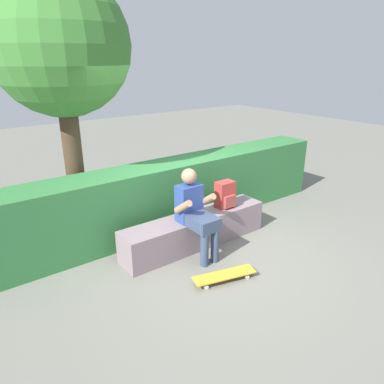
# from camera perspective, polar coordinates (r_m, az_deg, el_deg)

# --- Properties ---
(ground_plane) EXTENTS (24.00, 24.00, 0.00)m
(ground_plane) POSITION_cam_1_polar(r_m,az_deg,el_deg) (5.13, 2.92, -9.79)
(ground_plane) COLOR slate
(bench_main) EXTENTS (2.30, 0.45, 0.46)m
(bench_main) POSITION_cam_1_polar(r_m,az_deg,el_deg) (5.25, 0.56, -6.08)
(bench_main) COLOR gray
(bench_main) RESTS_ON ground
(person_skater) EXTENTS (0.49, 0.62, 1.21)m
(person_skater) POSITION_cam_1_polar(r_m,az_deg,el_deg) (4.82, 0.56, -2.99)
(person_skater) COLOR #2D4793
(person_skater) RESTS_ON ground
(skateboard_near_person) EXTENTS (0.82, 0.39, 0.09)m
(skateboard_near_person) POSITION_cam_1_polar(r_m,az_deg,el_deg) (4.55, 5.19, -13.07)
(skateboard_near_person) COLOR gold
(skateboard_near_person) RESTS_ON ground
(backpack_on_bench) EXTENTS (0.28, 0.23, 0.40)m
(backpack_on_bench) POSITION_cam_1_polar(r_m,az_deg,el_deg) (5.40, 5.31, -0.47)
(backpack_on_bench) COLOR #B23833
(backpack_on_bench) RESTS_ON bench_main
(hedge_row) EXTENTS (5.78, 0.64, 1.06)m
(hedge_row) POSITION_cam_1_polar(r_m,az_deg,el_deg) (5.82, -2.42, -0.12)
(hedge_row) COLOR #32763C
(hedge_row) RESTS_ON ground
(tree_behind_bench) EXTENTS (1.85, 1.85, 3.67)m
(tree_behind_bench) POSITION_cam_1_polar(r_m,az_deg,el_deg) (5.33, -20.24, 20.62)
(tree_behind_bench) COLOR #473323
(tree_behind_bench) RESTS_ON ground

